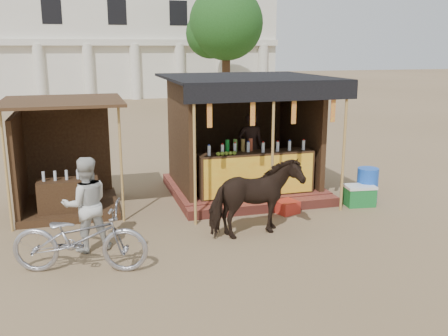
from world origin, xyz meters
The scene contains 11 objects.
ground centered at (0.00, 0.00, 0.00)m, with size 120.00×120.00×0.00m, color #846B4C.
main_stall centered at (1.01, 3.36, 1.03)m, with size 3.60×3.61×2.78m.
secondary_stall centered at (-3.17, 3.24, 0.85)m, with size 2.40×2.40×2.38m.
cow centered at (0.33, 0.65, 0.72)m, with size 0.78×1.71×1.45m, color black.
motorbike centered at (-2.78, -0.01, 0.55)m, with size 0.73×2.10×1.10m, color #97969F.
bystander centered at (-2.66, 0.83, 0.82)m, with size 0.80×0.62×1.65m, color beige.
blue_barrel centered at (3.46, 1.93, 0.39)m, with size 0.47×0.47×0.78m, color blue.
red_crate centered at (1.41, 1.70, 0.13)m, with size 0.43×0.40×0.26m, color #A8271C.
cooler centered at (3.16, 1.74, 0.23)m, with size 0.69×0.52×0.46m.
background_building centered at (-2.00, 29.94, 3.98)m, with size 26.00×7.45×8.18m.
tree centered at (5.81, 22.14, 4.63)m, with size 4.50×4.40×7.00m.
Camera 1 is at (-2.64, -7.58, 3.43)m, focal length 40.00 mm.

